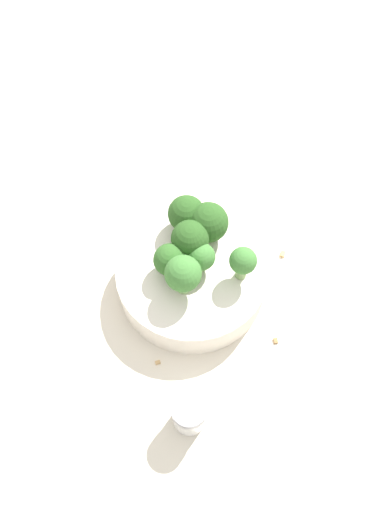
% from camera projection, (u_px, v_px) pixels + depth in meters
% --- Properties ---
extents(ground_plane, '(3.00, 3.00, 0.00)m').
position_uv_depth(ground_plane, '(192.00, 285.00, 0.65)').
color(ground_plane, beige).
extents(bowl, '(0.19, 0.19, 0.05)m').
position_uv_depth(bowl, '(192.00, 277.00, 0.63)').
color(bowl, silver).
rests_on(bowl, ground_plane).
extents(broccoli_floret_0, '(0.03, 0.03, 0.04)m').
position_uv_depth(broccoli_floret_0, '(201.00, 256.00, 0.59)').
color(broccoli_floret_0, '#7A9E5B').
rests_on(broccoli_floret_0, bowl).
extents(broccoli_floret_1, '(0.05, 0.05, 0.06)m').
position_uv_depth(broccoli_floret_1, '(208.00, 223.00, 0.61)').
color(broccoli_floret_1, '#7A9E5B').
rests_on(broccoli_floret_1, bowl).
extents(broccoli_floret_2, '(0.04, 0.04, 0.06)m').
position_uv_depth(broccoli_floret_2, '(183.00, 274.00, 0.57)').
color(broccoli_floret_2, '#84AD66').
rests_on(broccoli_floret_2, bowl).
extents(broccoli_floret_3, '(0.05, 0.05, 0.06)m').
position_uv_depth(broccoli_floret_3, '(189.00, 240.00, 0.59)').
color(broccoli_floret_3, '#7A9E5B').
rests_on(broccoli_floret_3, bowl).
extents(broccoli_floret_4, '(0.04, 0.04, 0.05)m').
position_uv_depth(broccoli_floret_4, '(170.00, 259.00, 0.59)').
color(broccoli_floret_4, '#7A9E5B').
rests_on(broccoli_floret_4, bowl).
extents(broccoli_floret_5, '(0.05, 0.05, 0.05)m').
position_uv_depth(broccoli_floret_5, '(185.00, 214.00, 0.62)').
color(broccoli_floret_5, '#84AD66').
rests_on(broccoli_floret_5, bowl).
extents(broccoli_floret_6, '(0.03, 0.03, 0.05)m').
position_uv_depth(broccoli_floret_6, '(243.00, 262.00, 0.58)').
color(broccoli_floret_6, '#7A9E5B').
rests_on(broccoli_floret_6, bowl).
extents(pepper_shaker, '(0.04, 0.04, 0.06)m').
position_uv_depth(pepper_shaker, '(189.00, 413.00, 0.54)').
color(pepper_shaker, silver).
rests_on(pepper_shaker, ground_plane).
extents(almond_crumb_0, '(0.01, 0.01, 0.01)m').
position_uv_depth(almond_crumb_0, '(283.00, 253.00, 0.67)').
color(almond_crumb_0, tan).
rests_on(almond_crumb_0, ground_plane).
extents(almond_crumb_1, '(0.01, 0.01, 0.01)m').
position_uv_depth(almond_crumb_1, '(158.00, 362.00, 0.60)').
color(almond_crumb_1, tan).
rests_on(almond_crumb_1, ground_plane).
extents(almond_crumb_2, '(0.00, 0.01, 0.01)m').
position_uv_depth(almond_crumb_2, '(276.00, 340.00, 0.61)').
color(almond_crumb_2, olive).
rests_on(almond_crumb_2, ground_plane).
extents(almond_crumb_3, '(0.01, 0.01, 0.01)m').
position_uv_depth(almond_crumb_3, '(201.00, 403.00, 0.57)').
color(almond_crumb_3, tan).
rests_on(almond_crumb_3, ground_plane).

